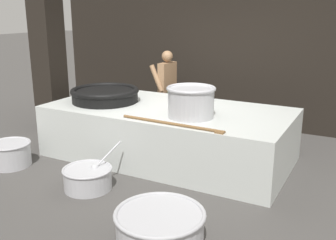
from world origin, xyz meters
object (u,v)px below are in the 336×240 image
object	(u,v)px
giant_wok_near	(105,94)
cook	(167,87)
prep_bowl_extra	(160,225)
prep_bowl_meat	(10,153)
stock_pot	(191,101)
prep_bowl_vegetables	(88,177)

from	to	relation	value
giant_wok_near	cook	xyz separation A→B (m)	(0.36, 1.57, -0.11)
giant_wok_near	prep_bowl_extra	distance (m)	3.18
prep_bowl_meat	prep_bowl_extra	bearing A→B (deg)	-13.48
stock_pot	cook	world-z (taller)	cook
stock_pot	cook	distance (m)	2.25
stock_pot	prep_bowl_meat	size ratio (longest dim) A/B	1.10
stock_pot	prep_bowl_vegetables	xyz separation A→B (m)	(-0.97, -1.24, -0.92)
stock_pot	prep_bowl_extra	bearing A→B (deg)	-74.28
giant_wok_near	stock_pot	xyz separation A→B (m)	(1.71, -0.21, 0.11)
stock_pot	prep_bowl_meat	world-z (taller)	stock_pot
prep_bowl_vegetables	cook	bearing A→B (deg)	97.32
cook	prep_bowl_meat	xyz separation A→B (m)	(-1.23, -2.94, -0.66)
prep_bowl_extra	stock_pot	bearing A→B (deg)	105.72
giant_wok_near	prep_bowl_extra	world-z (taller)	giant_wok_near
prep_bowl_extra	giant_wok_near	bearing A→B (deg)	136.84
cook	prep_bowl_extra	size ratio (longest dim) A/B	1.64
prep_bowl_meat	stock_pot	bearing A→B (deg)	24.11
cook	prep_bowl_extra	xyz separation A→B (m)	(1.89, -3.68, -0.67)
giant_wok_near	prep_bowl_meat	world-z (taller)	giant_wok_near
cook	giant_wok_near	bearing A→B (deg)	81.77
giant_wok_near	prep_bowl_meat	xyz separation A→B (m)	(-0.87, -1.36, -0.77)
prep_bowl_meat	cook	bearing A→B (deg)	67.35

